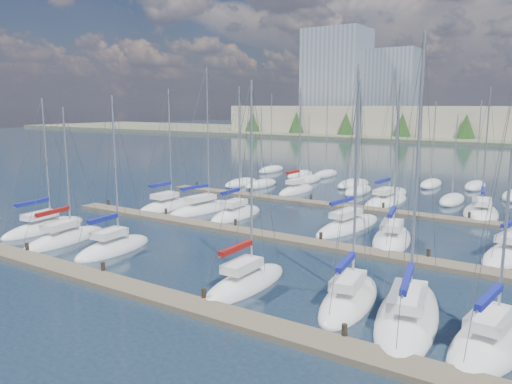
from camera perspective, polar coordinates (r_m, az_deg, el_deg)
The scene contains 21 objects.
ground at distance 79.78m, azimuth 18.50°, elevation 1.93°, with size 400.00×400.00×0.00m, color #203041.
dock_near at distance 29.19m, azimuth -13.30°, elevation -10.90°, with size 44.00×1.93×1.10m.
dock_mid at distance 39.58m, azimuth 1.61°, elevation -5.07°, with size 44.00×1.93×1.10m.
dock_far at distance 51.70m, azimuth 9.81°, elevation -1.64°, with size 44.00×1.93×1.10m.
sailboat_p at distance 55.46m, azimuth 14.65°, elevation -1.01°, with size 3.54×9.06×14.89m.
sailboat_l at distance 40.12m, azimuth 15.27°, elevation -5.19°, with size 4.53×8.84×12.80m.
sailboat_j at distance 47.18m, azimuth -2.29°, elevation -2.58°, with size 2.97×7.65×12.80m.
sailboat_b at distance 41.41m, azimuth -21.01°, elevation -5.04°, with size 3.45×8.07×10.99m.
sailboat_a at distance 45.75m, azimuth -23.02°, elevation -3.78°, with size 3.22×8.30×11.72m.
sailboat_g at distance 25.10m, azimuth 25.34°, elevation -15.09°, with size 3.78×8.38×13.55m.
sailboat_f at distance 26.37m, azimuth 16.93°, elevation -13.33°, with size 4.89×10.78×14.57m.
sailboat_k at distance 43.54m, azimuth 10.52°, elevation -3.80°, with size 3.62×9.88×14.49m.
sailboat_h at distance 51.80m, azimuth -10.08°, elevation -1.60°, with size 2.98×7.53×12.70m.
sailboat_n at distance 60.47m, azimuth 4.64°, elevation 0.19°, with size 2.41×7.24×13.13m.
sailboat_d at distance 29.44m, azimuth -1.19°, elevation -10.37°, with size 2.40×7.56×12.52m.
sailboat_q at distance 52.45m, azimuth 24.30°, elevation -2.20°, with size 4.56×9.29×12.79m.
sailboat_e at distance 27.61m, azimuth 10.59°, elevation -11.95°, with size 3.55×7.97×12.40m.
sailboat_i at distance 49.87m, azimuth -6.02°, elevation -1.93°, with size 3.55×9.32×14.74m.
sailboat_c at distance 37.73m, azimuth -15.99°, elevation -6.17°, with size 3.14×7.10×11.80m.
distant_boats at distance 65.82m, azimuth 11.17°, elevation 0.91°, with size 36.93×20.75×13.30m.
shoreline at distance 169.62m, azimuth 22.25°, elevation 8.21°, with size 400.00×60.00×38.00m.
Camera 1 is at (20.09, -16.51, 10.40)m, focal length 35.00 mm.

